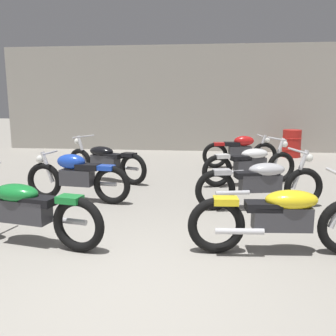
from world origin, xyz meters
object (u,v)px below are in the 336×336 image
(motorcycle_right_row_1, at_px, (261,182))
(oil_drum, at_px, (292,143))
(motorcycle_left_row_2, at_px, (105,161))
(motorcycle_left_row_0, at_px, (23,209))
(motorcycle_left_row_1, at_px, (77,176))
(motorcycle_right_row_0, at_px, (283,217))
(motorcycle_right_row_3, at_px, (240,151))
(motorcycle_right_row_2, at_px, (251,163))

(motorcycle_right_row_1, bearing_deg, oil_drum, 73.70)
(motorcycle_left_row_2, relative_size, oil_drum, 2.39)
(oil_drum, bearing_deg, motorcycle_left_row_2, -140.26)
(motorcycle_left_row_0, distance_m, motorcycle_left_row_1, 1.97)
(motorcycle_right_row_0, relative_size, motorcycle_right_row_3, 1.10)
(motorcycle_right_row_3, relative_size, oil_drum, 2.31)
(motorcycle_left_row_0, distance_m, motorcycle_right_row_3, 6.39)
(motorcycle_right_row_2, relative_size, motorcycle_right_row_3, 1.04)
(motorcycle_right_row_2, height_order, oil_drum, motorcycle_right_row_2)
(motorcycle_right_row_0, distance_m, motorcycle_right_row_2, 3.61)
(motorcycle_right_row_3, bearing_deg, motorcycle_left_row_0, -118.70)
(motorcycle_left_row_0, bearing_deg, motorcycle_right_row_0, 1.10)
(motorcycle_left_row_0, distance_m, motorcycle_right_row_2, 4.83)
(motorcycle_left_row_2, xyz_separation_m, motorcycle_right_row_0, (3.15, -3.62, 0.00))
(motorcycle_right_row_0, distance_m, oil_drum, 7.82)
(motorcycle_left_row_0, relative_size, oil_drum, 2.53)
(motorcycle_left_row_0, distance_m, motorcycle_right_row_1, 3.64)
(oil_drum, bearing_deg, motorcycle_right_row_2, -112.64)
(oil_drum, bearing_deg, motorcycle_left_row_1, -130.29)
(motorcycle_left_row_0, bearing_deg, motorcycle_right_row_3, 61.30)
(motorcycle_right_row_1, bearing_deg, motorcycle_left_row_2, 150.36)
(motorcycle_right_row_2, bearing_deg, motorcycle_left_row_2, 179.92)
(motorcycle_left_row_1, xyz_separation_m, motorcycle_right_row_3, (3.11, 3.63, 0.00))
(motorcycle_left_row_0, height_order, motorcycle_right_row_0, same)
(motorcycle_right_row_1, relative_size, oil_drum, 2.52)
(motorcycle_left_row_2, height_order, motorcycle_right_row_3, motorcycle_left_row_2)
(motorcycle_left_row_0, relative_size, motorcycle_left_row_1, 1.09)
(motorcycle_left_row_0, bearing_deg, motorcycle_right_row_2, 49.52)
(motorcycle_left_row_2, xyz_separation_m, motorcycle_right_row_3, (3.09, 1.93, 0.01))
(motorcycle_left_row_1, bearing_deg, oil_drum, 49.71)
(motorcycle_left_row_1, xyz_separation_m, motorcycle_right_row_0, (3.17, -1.91, -0.01))
(motorcycle_right_row_2, bearing_deg, motorcycle_right_row_3, 91.97)
(motorcycle_left_row_2, bearing_deg, motorcycle_right_row_1, -29.64)
(motorcycle_right_row_2, bearing_deg, motorcycle_left_row_0, -130.48)
(motorcycle_left_row_1, relative_size, motorcycle_right_row_3, 1.00)
(motorcycle_right_row_2, xyz_separation_m, oil_drum, (1.68, 4.03, -0.03))
(motorcycle_left_row_2, relative_size, motorcycle_right_row_2, 1.00)
(motorcycle_left_row_1, height_order, motorcycle_right_row_2, motorcycle_right_row_2)
(motorcycle_left_row_2, xyz_separation_m, motorcycle_right_row_1, (3.14, -1.79, 0.00))
(motorcycle_left_row_2, bearing_deg, motorcycle_right_row_2, -0.08)
(motorcycle_left_row_2, relative_size, motorcycle_right_row_0, 0.93)
(motorcycle_right_row_0, xyz_separation_m, motorcycle_right_row_3, (-0.05, 5.54, 0.01))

